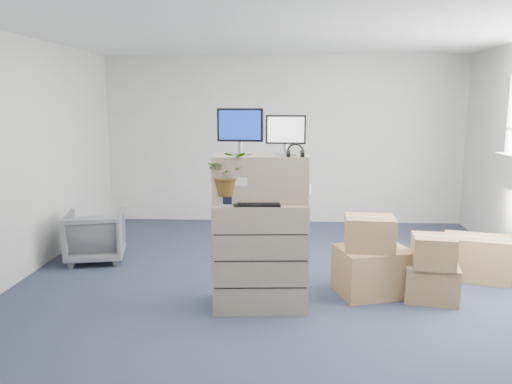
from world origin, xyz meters
TOP-DOWN VIEW (x-y plane):
  - ground at (0.00, 0.00)m, footprint 7.00×7.00m
  - wall_back at (0.00, 3.51)m, footprint 6.00×0.02m
  - ac_unit at (2.87, 1.40)m, footprint 0.24×0.60m
  - filing_cabinet_lower at (-0.19, -0.12)m, footprint 0.96×0.63m
  - filing_cabinet_upper at (-0.19, -0.07)m, footprint 0.95×0.53m
  - monitor_left at (-0.39, -0.05)m, footprint 0.46×0.19m
  - monitor_right at (0.06, -0.07)m, footprint 0.39×0.15m
  - headphones at (0.15, -0.23)m, footprint 0.16×0.03m
  - keyboard at (-0.21, -0.29)m, footprint 0.45×0.20m
  - mouse at (0.14, -0.16)m, footprint 0.11×0.08m
  - water_bottle at (-0.09, -0.03)m, footprint 0.08×0.08m
  - phone_dock at (-0.20, -0.11)m, footprint 0.07×0.06m
  - external_drive at (0.19, 0.02)m, footprint 0.21×0.17m
  - tissue_box at (0.18, 0.04)m, footprint 0.28×0.17m
  - potted_plant at (-0.49, -0.25)m, footprint 0.46×0.49m
  - office_chair at (-2.40, 1.19)m, footprint 0.83×0.80m
  - cardboard_boxes at (1.50, 0.38)m, footprint 2.12×1.25m

SIDE VIEW (x-z plane):
  - ground at x=0.00m, z-range 0.00..0.00m
  - cardboard_boxes at x=1.50m, z-range -0.11..0.75m
  - office_chair at x=-2.40m, z-range 0.00..0.72m
  - filing_cabinet_lower at x=-0.19m, z-range 0.00..1.08m
  - keyboard at x=-0.21m, z-range 1.08..1.10m
  - mouse at x=0.14m, z-range 1.08..1.11m
  - external_drive at x=0.19m, z-range 1.08..1.13m
  - phone_dock at x=-0.20m, z-range 1.05..1.20m
  - tissue_box at x=0.18m, z-range 1.13..1.23m
  - ac_unit at x=2.87m, z-range 1.00..1.40m
  - water_bottle at x=-0.09m, z-range 1.08..1.37m
  - filing_cabinet_upper at x=-0.19m, z-range 1.08..1.54m
  - potted_plant at x=-0.49m, z-range 1.10..1.52m
  - wall_back at x=0.00m, z-range 0.00..2.80m
  - headphones at x=0.15m, z-range 1.50..1.66m
  - monitor_right at x=0.06m, z-range 1.56..1.94m
  - monitor_left at x=-0.39m, z-range 1.56..2.01m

